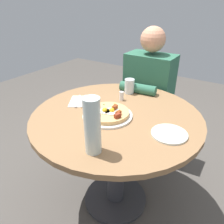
% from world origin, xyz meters
% --- Properties ---
extents(ground_plane, '(6.00, 6.00, 0.00)m').
position_xyz_m(ground_plane, '(0.00, 0.00, 0.00)').
color(ground_plane, '#4C4742').
extents(dining_table, '(0.99, 0.99, 0.72)m').
position_xyz_m(dining_table, '(0.00, 0.00, 0.55)').
color(dining_table, olive).
rests_on(dining_table, ground_plane).
extents(person_seated, '(0.38, 0.47, 1.14)m').
position_xyz_m(person_seated, '(0.08, -0.63, 0.51)').
color(person_seated, '#2D2D33').
rests_on(person_seated, ground_plane).
extents(pizza_plate, '(0.28, 0.28, 0.01)m').
position_xyz_m(pizza_plate, '(0.03, 0.05, 0.72)').
color(pizza_plate, white).
rests_on(pizza_plate, dining_table).
extents(breakfast_pizza, '(0.25, 0.25, 0.05)m').
position_xyz_m(breakfast_pizza, '(0.02, 0.05, 0.74)').
color(breakfast_pizza, tan).
rests_on(breakfast_pizza, pizza_plate).
extents(bread_plate, '(0.18, 0.18, 0.01)m').
position_xyz_m(bread_plate, '(-0.33, 0.04, 0.72)').
color(bread_plate, silver).
rests_on(bread_plate, dining_table).
extents(napkin, '(0.21, 0.22, 0.00)m').
position_xyz_m(napkin, '(0.28, -0.01, 0.72)').
color(napkin, white).
rests_on(napkin, dining_table).
extents(fork, '(0.11, 0.16, 0.00)m').
position_xyz_m(fork, '(0.30, -0.00, 0.72)').
color(fork, silver).
rests_on(fork, napkin).
extents(knife, '(0.11, 0.16, 0.00)m').
position_xyz_m(knife, '(0.27, -0.02, 0.72)').
color(knife, silver).
rests_on(knife, napkin).
extents(water_glass, '(0.07, 0.07, 0.10)m').
position_xyz_m(water_glass, '(0.09, -0.31, 0.77)').
color(water_glass, silver).
rests_on(water_glass, dining_table).
extents(water_bottle, '(0.07, 0.07, 0.26)m').
position_xyz_m(water_bottle, '(-0.10, 0.34, 0.85)').
color(water_bottle, silver).
rests_on(water_bottle, dining_table).
extents(salt_shaker, '(0.03, 0.03, 0.06)m').
position_xyz_m(salt_shaker, '(0.07, -0.18, 0.75)').
color(salt_shaker, white).
rests_on(salt_shaker, dining_table).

